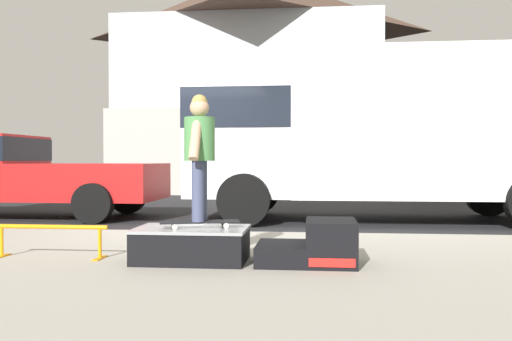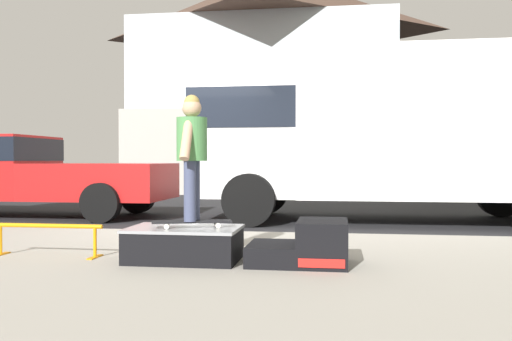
# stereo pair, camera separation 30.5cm
# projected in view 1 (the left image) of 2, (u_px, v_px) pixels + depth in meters

# --- Properties ---
(ground_plane) EXTENTS (140.00, 140.00, 0.00)m
(ground_plane) POSITION_uv_depth(u_px,v_px,m) (166.00, 234.00, 8.37)
(ground_plane) COLOR black
(sidewalk_slab) EXTENTS (50.00, 5.00, 0.12)m
(sidewalk_slab) POSITION_uv_depth(u_px,v_px,m) (84.00, 269.00, 5.38)
(sidewalk_slab) COLOR gray
(sidewalk_slab) RESTS_ON ground
(skate_box) EXTENTS (1.10, 0.72, 0.34)m
(skate_box) POSITION_uv_depth(u_px,v_px,m) (192.00, 243.00, 5.45)
(skate_box) COLOR black
(skate_box) RESTS_ON sidewalk_slab
(kicker_ramp) EXTENTS (0.96, 0.70, 0.43)m
(kicker_ramp) POSITION_uv_depth(u_px,v_px,m) (315.00, 246.00, 5.32)
(kicker_ramp) COLOR black
(kicker_ramp) RESTS_ON sidewalk_slab
(grind_rail) EXTENTS (1.22, 0.28, 0.34)m
(grind_rail) POSITION_uv_depth(u_px,v_px,m) (50.00, 234.00, 5.65)
(grind_rail) COLOR orange
(grind_rail) RESTS_ON sidewalk_slab
(skateboard) EXTENTS (0.80, 0.42, 0.07)m
(skateboard) POSITION_uv_depth(u_px,v_px,m) (200.00, 222.00, 5.42)
(skateboard) COLOR black
(skateboard) RESTS_ON skate_box
(skater_kid) EXTENTS (0.30, 0.64, 1.25)m
(skater_kid) POSITION_uv_depth(u_px,v_px,m) (200.00, 147.00, 5.40)
(skater_kid) COLOR #3F4766
(skater_kid) RESTS_ON skateboard
(box_truck) EXTENTS (6.91, 2.63, 3.05)m
(box_truck) POSITION_uv_depth(u_px,v_px,m) (376.00, 129.00, 10.17)
(box_truck) COLOR white
(box_truck) RESTS_ON ground
(pickup_truck_red) EXTENTS (5.70, 2.09, 1.61)m
(pickup_truck_red) POSITION_uv_depth(u_px,v_px,m) (8.00, 172.00, 10.84)
(pickup_truck_red) COLOR red
(pickup_truck_red) RESTS_ON ground
(house_behind) EXTENTS (9.54, 8.23, 8.40)m
(house_behind) POSITION_uv_depth(u_px,v_px,m) (255.00, 80.00, 21.39)
(house_behind) COLOR silver
(house_behind) RESTS_ON ground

